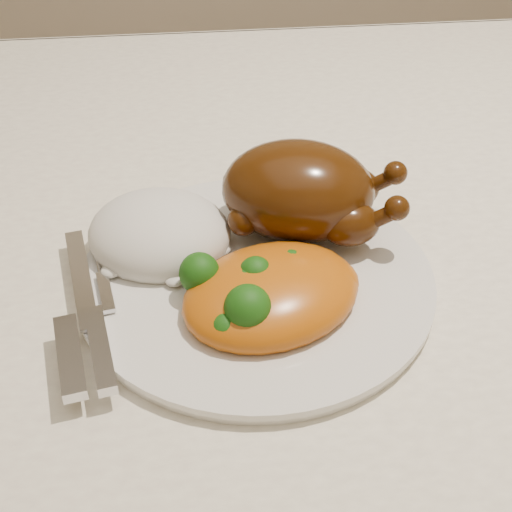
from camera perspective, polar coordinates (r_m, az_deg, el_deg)
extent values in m
cube|color=brown|center=(0.69, 10.44, -0.14)|extent=(1.60, 0.90, 0.04)
cube|color=white|center=(0.67, 10.67, 1.45)|extent=(1.72, 1.02, 0.01)
cube|color=white|center=(1.14, 3.64, 13.54)|extent=(1.72, 0.01, 0.18)
cylinder|color=silver|center=(0.60, 0.00, -1.96)|extent=(0.30, 0.30, 0.01)
ellipsoid|color=#412107|center=(0.62, 3.37, 5.24)|extent=(0.15, 0.13, 0.09)
ellipsoid|color=#412107|center=(0.61, 2.59, 6.47)|extent=(0.07, 0.06, 0.03)
ellipsoid|color=#412107|center=(0.61, 7.52, 2.56)|extent=(0.05, 0.04, 0.04)
sphere|color=#412107|center=(0.60, 11.22, 3.78)|extent=(0.02, 0.02, 0.02)
ellipsoid|color=#412107|center=(0.65, 7.64, 5.37)|extent=(0.05, 0.04, 0.04)
sphere|color=#412107|center=(0.64, 11.09, 6.54)|extent=(0.02, 0.02, 0.02)
sphere|color=#412107|center=(0.61, -1.04, 2.86)|extent=(0.03, 0.03, 0.03)
sphere|color=#412107|center=(0.66, -0.27, 6.01)|extent=(0.03, 0.03, 0.03)
ellipsoid|color=silver|center=(0.62, -7.73, 1.70)|extent=(0.15, 0.14, 0.07)
ellipsoid|color=#BF550C|center=(0.56, 1.24, -3.11)|extent=(0.18, 0.16, 0.05)
ellipsoid|color=#BF550C|center=(0.57, 4.96, -2.06)|extent=(0.07, 0.06, 0.03)
ellipsoid|color=#103B09|center=(0.56, -4.54, -1.40)|extent=(0.03, 0.03, 0.03)
ellipsoid|color=#103B09|center=(0.55, -0.69, -2.13)|extent=(0.02, 0.02, 0.02)
ellipsoid|color=#103B09|center=(0.55, -0.03, -1.47)|extent=(0.03, 0.03, 0.03)
ellipsoid|color=#103B09|center=(0.56, -0.35, -2.42)|extent=(0.03, 0.03, 0.03)
ellipsoid|color=#103B09|center=(0.57, 2.74, -1.26)|extent=(0.04, 0.04, 0.04)
ellipsoid|color=#103B09|center=(0.52, -0.67, -4.16)|extent=(0.04, 0.04, 0.04)
ellipsoid|color=#103B09|center=(0.53, -2.41, -5.76)|extent=(0.03, 0.03, 0.03)
ellipsoid|color=#103B09|center=(0.57, 0.24, -1.89)|extent=(0.03, 0.03, 0.03)
ellipsoid|color=#103B09|center=(0.54, -0.90, -4.78)|extent=(0.04, 0.04, 0.03)
ellipsoid|color=#103B09|center=(0.55, 3.57, -3.33)|extent=(0.03, 0.03, 0.03)
cube|color=silver|center=(0.60, -13.82, -1.68)|extent=(0.04, 0.13, 0.00)
cube|color=silver|center=(0.54, -14.66, -7.78)|extent=(0.03, 0.08, 0.01)
cube|color=silver|center=(0.54, -12.35, -7.27)|extent=(0.03, 0.09, 0.01)
cube|color=silver|center=(0.60, -11.83, -1.48)|extent=(0.03, 0.09, 0.00)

